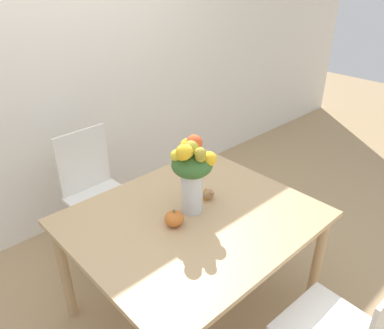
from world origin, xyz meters
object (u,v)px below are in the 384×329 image
Objects in this scene: flower_vase at (192,170)px; turkey_figurine at (207,193)px; pumpkin at (174,218)px; dining_chair_near_window at (96,192)px.

flower_vase is 0.28m from turkey_figurine.
dining_chair_near_window reaches higher than pumpkin.
pumpkin is 0.98× the size of turkey_figurine.
dining_chair_near_window is (-0.12, 0.89, -0.50)m from flower_vase.
flower_vase is 4.35× the size of pumpkin.
turkey_figurine is 0.94m from dining_chair_near_window.
dining_chair_near_window is at bearing 87.80° from pumpkin.
dining_chair_near_window is at bearing 97.87° from flower_vase.
pumpkin is 0.32m from turkey_figurine.
flower_vase is 0.49× the size of dining_chair_near_window.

